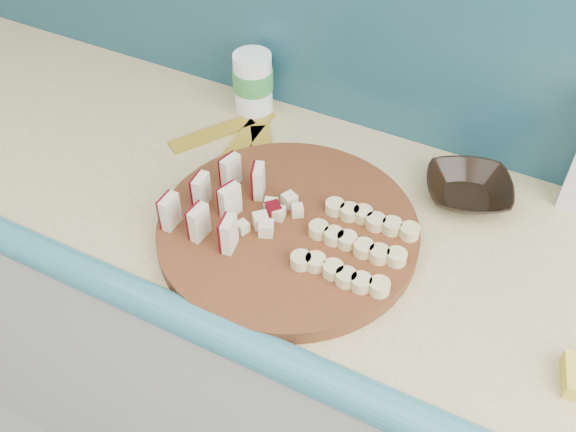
{
  "coord_description": "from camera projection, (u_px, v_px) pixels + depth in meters",
  "views": [
    {
      "loc": [
        0.56,
        0.75,
        1.71
      ],
      "look_at": [
        0.21,
        1.43,
        0.96
      ],
      "focal_mm": 40.0,
      "sensor_mm": 36.0,
      "label": 1
    }
  ],
  "objects": [
    {
      "name": "canister",
      "position": [
        253.0,
        82.0,
        1.32
      ],
      "size": [
        0.08,
        0.08,
        0.13
      ],
      "rotation": [
        0.0,
        0.0,
        -0.21
      ],
      "color": "white",
      "rests_on": "kitchen_counter"
    },
    {
      "name": "banana_slices",
      "position": [
        355.0,
        245.0,
        1.04
      ],
      "size": [
        0.17,
        0.17,
        0.02
      ],
      "color": "#DBC985",
      "rests_on": "cutting_board"
    },
    {
      "name": "cutting_board",
      "position": [
        288.0,
        230.0,
        1.1
      ],
      "size": [
        0.45,
        0.45,
        0.03
      ],
      "primitive_type": "cylinder",
      "rotation": [
        0.0,
        0.0,
        0.01
      ],
      "color": "#4F2511",
      "rests_on": "kitchen_counter"
    },
    {
      "name": "brown_bowl",
      "position": [
        468.0,
        190.0,
        1.16
      ],
      "size": [
        0.2,
        0.2,
        0.04
      ],
      "primitive_type": "imported",
      "rotation": [
        0.0,
        0.0,
        0.38
      ],
      "color": "black",
      "rests_on": "kitchen_counter"
    },
    {
      "name": "banana_peel",
      "position": [
        241.0,
        141.0,
        1.29
      ],
      "size": [
        0.26,
        0.21,
        0.01
      ],
      "rotation": [
        0.0,
        0.0,
        -0.11
      ],
      "color": "gold",
      "rests_on": "kitchen_counter"
    },
    {
      "name": "apple_chunks",
      "position": [
        273.0,
        214.0,
        1.09
      ],
      "size": [
        0.06,
        0.07,
        0.02
      ],
      "color": "beige",
      "rests_on": "cutting_board"
    },
    {
      "name": "apple_wedges",
      "position": [
        217.0,
        201.0,
        1.08
      ],
      "size": [
        0.13,
        0.17,
        0.06
      ],
      "color": "beige",
      "rests_on": "cutting_board"
    },
    {
      "name": "kitchen_counter",
      "position": [
        262.0,
        333.0,
        1.51
      ],
      "size": [
        2.2,
        0.63,
        0.91
      ],
      "color": "beige",
      "rests_on": "ground"
    }
  ]
}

